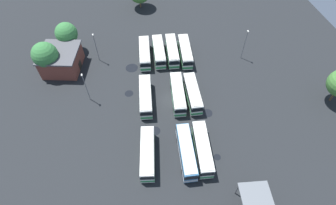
{
  "coord_description": "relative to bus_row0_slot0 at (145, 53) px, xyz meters",
  "views": [
    {
      "loc": [
        38.09,
        -8.36,
        48.01
      ],
      "look_at": [
        1.87,
        -0.84,
        1.51
      ],
      "focal_mm": 28.76,
      "sensor_mm": 36.0,
      "label": 1
    }
  ],
  "objects": [
    {
      "name": "ground_plane",
      "position": [
        15.0,
        3.44,
        -1.83
      ],
      "size": [
        106.23,
        106.23,
        0.0
      ],
      "primitive_type": "plane",
      "color": "black"
    },
    {
      "name": "bus_row0_slot2",
      "position": [
        0.56,
        7.06,
        0.0
      ],
      "size": [
        10.71,
        3.68,
        3.46
      ],
      "color": "silver",
      "rests_on": "ground_plane"
    },
    {
      "name": "puddle_near_shelter",
      "position": [
        20.4,
        10.77,
        -1.82
      ],
      "size": [
        2.28,
        2.28,
        0.01
      ],
      "primitive_type": "cylinder",
      "color": "black",
      "rests_on": "ground_plane"
    },
    {
      "name": "depot_building",
      "position": [
        -0.76,
        -20.62,
        0.82
      ],
      "size": [
        11.27,
        10.97,
        5.27
      ],
      "color": "brown",
      "rests_on": "ground_plane"
    },
    {
      "name": "bus_row0_slot3",
      "position": [
        1.48,
        10.35,
        0.0
      ],
      "size": [
        10.81,
        3.75,
        3.46
      ],
      "color": "silver",
      "rests_on": "ground_plane"
    },
    {
      "name": "maintenance_shelter",
      "position": [
        42.13,
        12.22,
        2.06
      ],
      "size": [
        7.76,
        5.97,
        4.16
      ],
      "color": "slate",
      "rests_on": "ground_plane"
    },
    {
      "name": "tree_west_edge",
      "position": [
        -7.13,
        -18.77,
        3.77
      ],
      "size": [
        5.58,
        5.58,
        8.4
      ],
      "color": "brown",
      "rests_on": "ground_plane"
    },
    {
      "name": "bus_row0_slot1",
      "position": [
        0.16,
        3.67,
        -0.0
      ],
      "size": [
        10.43,
        3.43,
        3.46
      ],
      "color": "silver",
      "rests_on": "ground_plane"
    },
    {
      "name": "bus_row2_slot0",
      "position": [
        28.49,
        -3.79,
        0.0
      ],
      "size": [
        10.74,
        4.28,
        3.46
      ],
      "color": "silver",
      "rests_on": "ground_plane"
    },
    {
      "name": "bus_row0_slot0",
      "position": [
        0.0,
        0.0,
        0.0
      ],
      "size": [
        10.58,
        3.77,
        3.46
      ],
      "color": "silver",
      "rests_on": "ground_plane"
    },
    {
      "name": "puddle_between_rows",
      "position": [
        2.82,
        -3.89,
        -1.82
      ],
      "size": [
        3.14,
        3.14,
        0.01
      ],
      "primitive_type": "cylinder",
      "color": "black",
      "rests_on": "ground_plane"
    },
    {
      "name": "bus_row2_slot3",
      "position": [
        29.66,
        6.75,
        0.0
      ],
      "size": [
        11.21,
        3.88,
        3.46
      ],
      "color": "silver",
      "rests_on": "ground_plane"
    },
    {
      "name": "tree_north_edge",
      "position": [
        0.54,
        -23.34,
        4.07
      ],
      "size": [
        6.06,
        6.06,
        8.94
      ],
      "color": "brown",
      "rests_on": "ground_plane"
    },
    {
      "name": "lamp_post_mid_lot",
      "position": [
        4.86,
        24.64,
        2.86
      ],
      "size": [
        0.56,
        0.28,
        8.54
      ],
      "color": "slate",
      "rests_on": "ground_plane"
    },
    {
      "name": "bus_row1_slot0",
      "position": [
        14.38,
        -1.98,
        0.0
      ],
      "size": [
        10.92,
        3.88,
        3.46
      ],
      "color": "silver",
      "rests_on": "ground_plane"
    },
    {
      "name": "bus_row1_slot3",
      "position": [
        15.68,
        8.53,
        -0.0
      ],
      "size": [
        10.48,
        3.28,
        3.46
      ],
      "color": "silver",
      "rests_on": "ground_plane"
    },
    {
      "name": "lamp_post_far_corner",
      "position": [
        11.13,
        -14.48,
        2.63
      ],
      "size": [
        0.56,
        0.28,
        8.09
      ],
      "color": "slate",
      "rests_on": "ground_plane"
    },
    {
      "name": "bus_row2_slot2",
      "position": [
        29.65,
        3.54,
        0.0
      ],
      "size": [
        11.29,
        3.57,
        3.46
      ],
      "color": "teal",
      "rests_on": "ground_plane"
    },
    {
      "name": "bus_row1_slot2",
      "position": [
        15.11,
        5.23,
        0.0
      ],
      "size": [
        11.05,
        3.87,
        3.46
      ],
      "color": "silver",
      "rests_on": "ground_plane"
    },
    {
      "name": "puddle_front_lane",
      "position": [
        11.2,
        -5.57,
        -1.82
      ],
      "size": [
        2.01,
        2.01,
        0.01
      ],
      "primitive_type": "cylinder",
      "color": "black",
      "rests_on": "ground_plane"
    },
    {
      "name": "lamp_post_near_entrance",
      "position": [
        -1.79,
        -11.77,
        2.68
      ],
      "size": [
        0.56,
        0.28,
        8.18
      ],
      "color": "slate",
      "rests_on": "ground_plane"
    },
    {
      "name": "puddle_back_corner",
      "position": [
        31.11,
        9.54,
        -1.82
      ],
      "size": [
        1.41,
        1.41,
        0.01
      ],
      "primitive_type": "cylinder",
      "color": "black",
      "rests_on": "ground_plane"
    },
    {
      "name": "puddle_centre_drain",
      "position": [
        22.66,
        -1.36,
        -1.82
      ],
      "size": [
        2.2,
        2.2,
        0.01
      ],
      "primitive_type": "cylinder",
      "color": "black",
      "rests_on": "ground_plane"
    }
  ]
}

